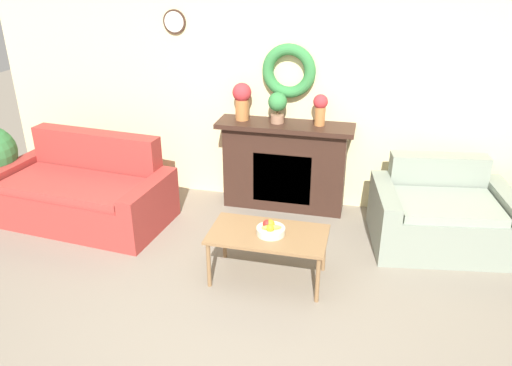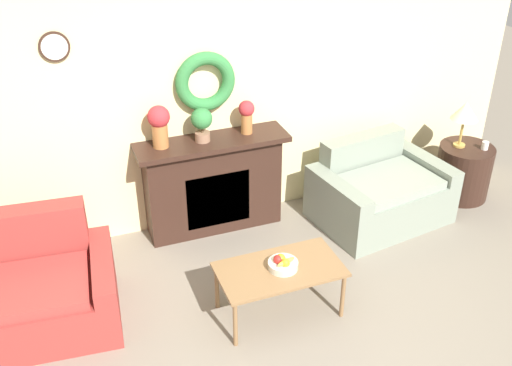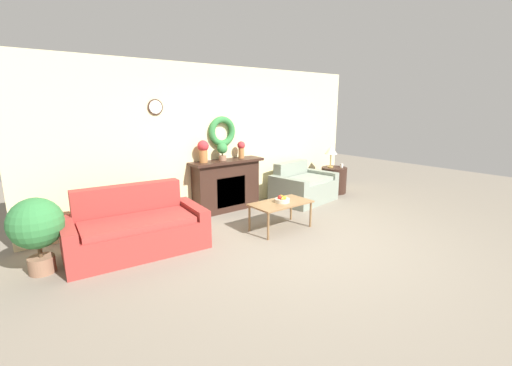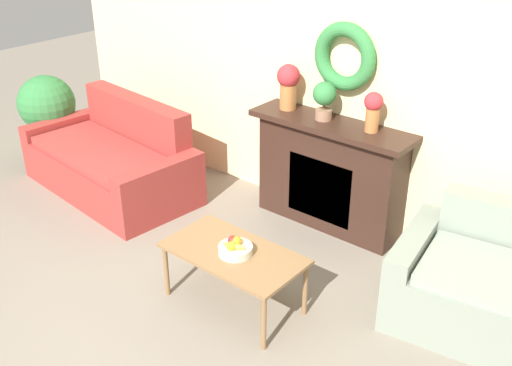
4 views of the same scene
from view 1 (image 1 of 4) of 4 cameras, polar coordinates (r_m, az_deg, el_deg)
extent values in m
plane|color=gray|center=(3.92, -2.96, -16.95)|extent=(16.00, 16.00, 0.00)
cube|color=beige|center=(5.42, 3.90, 11.23)|extent=(6.80, 0.06, 2.70)
cylinder|color=#382319|center=(5.60, -9.31, 17.74)|extent=(0.25, 0.02, 0.25)
cylinder|color=white|center=(5.59, -9.36, 17.72)|extent=(0.21, 0.01, 0.21)
torus|color=#337A3D|center=(5.29, 3.83, 12.65)|extent=(0.56, 0.12, 0.56)
cube|color=#331E16|center=(5.50, 3.33, 1.76)|extent=(1.31, 0.34, 0.93)
cube|color=black|center=(5.38, 3.01, 0.47)|extent=(0.63, 0.02, 0.56)
cube|color=orange|center=(5.40, 2.98, -0.24)|extent=(0.50, 0.01, 0.31)
cube|color=#331E16|center=(5.30, 3.39, 6.52)|extent=(1.45, 0.41, 0.05)
cube|color=#9E332D|center=(5.54, -19.87, -2.57)|extent=(1.55, 0.86, 0.41)
cube|color=#9E332D|center=(5.78, -17.47, 1.47)|extent=(1.50, 0.34, 0.88)
cube|color=#9E332D|center=(6.11, -25.55, -0.31)|extent=(0.26, 0.94, 0.55)
cube|color=#9E332D|center=(5.14, -11.97, -2.85)|extent=(0.26, 0.94, 0.55)
cube|color=#AD3832|center=(5.44, -20.23, -0.29)|extent=(1.48, 0.80, 0.08)
cube|color=gray|center=(5.08, 20.62, -5.02)|extent=(1.04, 0.84, 0.44)
cube|color=gray|center=(5.39, 19.74, -0.98)|extent=(0.96, 0.34, 0.80)
cube|color=gray|center=(5.01, 14.31, -3.67)|extent=(0.30, 0.92, 0.58)
cube|color=gray|center=(5.31, 26.26, -3.88)|extent=(0.30, 0.92, 0.58)
cube|color=gray|center=(4.96, 21.06, -2.40)|extent=(0.99, 0.78, 0.08)
cube|color=olive|center=(4.25, 1.39, -5.90)|extent=(1.00, 0.54, 0.03)
cylinder|color=olive|center=(4.29, -5.42, -9.29)|extent=(0.04, 0.04, 0.43)
cylinder|color=olive|center=(4.12, 7.06, -10.92)|extent=(0.04, 0.04, 0.43)
cylinder|color=olive|center=(4.66, -3.62, -6.21)|extent=(0.04, 0.04, 0.43)
cylinder|color=olive|center=(4.51, 7.78, -7.56)|extent=(0.04, 0.04, 0.43)
cylinder|color=beige|center=(4.22, 1.70, -5.48)|extent=(0.24, 0.24, 0.06)
sphere|color=#B2231E|center=(4.22, 1.27, -4.71)|extent=(0.08, 0.08, 0.08)
sphere|color=orange|center=(4.22, 1.63, -4.70)|extent=(0.08, 0.08, 0.08)
sphere|color=orange|center=(4.16, 1.63, -5.16)|extent=(0.07, 0.07, 0.07)
ellipsoid|color=yellow|center=(4.17, 1.79, -5.09)|extent=(0.17, 0.09, 0.04)
cylinder|color=#AD6B38|center=(5.39, -1.60, 8.39)|extent=(0.14, 0.14, 0.22)
sphere|color=#B72D33|center=(5.34, -1.62, 10.32)|extent=(0.20, 0.20, 0.20)
cylinder|color=#AD6B38|center=(5.25, 7.30, 7.59)|extent=(0.11, 0.11, 0.19)
sphere|color=#B72D33|center=(5.20, 7.40, 9.21)|extent=(0.15, 0.15, 0.15)
cylinder|color=#8E664C|center=(5.30, 2.44, 7.36)|extent=(0.14, 0.14, 0.09)
cylinder|color=#4C3823|center=(5.28, 2.46, 8.10)|extent=(0.02, 0.02, 0.05)
sphere|color=#337A3D|center=(5.25, 2.48, 9.27)|extent=(0.20, 0.20, 0.20)
camera|label=2|loc=(2.43, -84.03, 24.98)|focal=42.00mm
camera|label=3|loc=(4.41, -78.57, -3.50)|focal=24.00mm
camera|label=4|loc=(1.89, 76.31, 12.48)|focal=42.00mm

